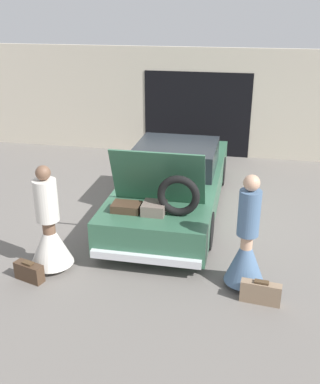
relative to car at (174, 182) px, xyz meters
The scene contains 7 objects.
ground_plane 0.57m from the car, 102.17° to the right, with size 40.00×40.00×0.00m, color slate.
garage_wall_back 3.71m from the car, 90.03° to the left, with size 12.00×0.14×2.80m.
car is the anchor object (origin of this frame).
person_left 2.93m from the car, 120.15° to the right, with size 0.66×0.66×1.68m.
person_right 2.84m from the car, 58.93° to the right, with size 0.58×0.58×1.72m.
suitcase_beside_left_person 3.40m from the car, 119.43° to the right, with size 0.49×0.29×0.31m.
suitcase_beside_right_person 3.31m from the car, 58.77° to the right, with size 0.56×0.19×0.35m.
Camera 1 is at (1.38, -8.09, 3.82)m, focal length 42.00 mm.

